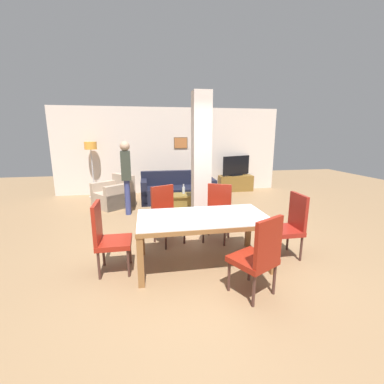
{
  "coord_description": "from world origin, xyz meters",
  "views": [
    {
      "loc": [
        -0.77,
        -3.43,
        1.9
      ],
      "look_at": [
        0.0,
        0.91,
        0.89
      ],
      "focal_mm": 24.0,
      "sensor_mm": 36.0,
      "label": 1
    }
  ],
  "objects_px": {
    "tv_screen": "(236,166)",
    "floor_lamp": "(91,151)",
    "dining_chair_far_right": "(218,211)",
    "dining_chair_near_right": "(259,254)",
    "tv_stand": "(236,183)",
    "bottle": "(184,190)",
    "dining_chair_far_left": "(166,213)",
    "armchair": "(115,195)",
    "dining_chair_head_right": "(290,224)",
    "dining_chair_head_left": "(107,235)",
    "standing_person": "(126,173)",
    "coffee_table": "(185,202)",
    "dining_table": "(203,225)",
    "sofa": "(178,191)"
  },
  "relations": [
    {
      "from": "dining_chair_head_left",
      "to": "bottle",
      "type": "bearing_deg",
      "value": 153.04
    },
    {
      "from": "coffee_table",
      "to": "standing_person",
      "type": "bearing_deg",
      "value": -176.53
    },
    {
      "from": "sofa",
      "to": "tv_stand",
      "type": "distance_m",
      "value": 2.29
    },
    {
      "from": "dining_chair_far_left",
      "to": "tv_screen",
      "type": "distance_m",
      "value": 4.61
    },
    {
      "from": "dining_chair_far_right",
      "to": "floor_lamp",
      "type": "height_order",
      "value": "floor_lamp"
    },
    {
      "from": "dining_chair_far_left",
      "to": "armchair",
      "type": "xyz_separation_m",
      "value": [
        -1.18,
        2.56,
        -0.25
      ]
    },
    {
      "from": "dining_chair_near_right",
      "to": "tv_screen",
      "type": "height_order",
      "value": "tv_screen"
    },
    {
      "from": "dining_chair_head_right",
      "to": "tv_stand",
      "type": "bearing_deg",
      "value": -9.53
    },
    {
      "from": "dining_table",
      "to": "tv_stand",
      "type": "xyz_separation_m",
      "value": [
        2.16,
        4.67,
        -0.34
      ]
    },
    {
      "from": "dining_chair_head_left",
      "to": "floor_lamp",
      "type": "distance_m",
      "value": 4.8
    },
    {
      "from": "dining_chair_far_right",
      "to": "dining_chair_near_right",
      "type": "xyz_separation_m",
      "value": [
        -0.0,
        -1.75,
        0.0
      ]
    },
    {
      "from": "dining_chair_head_left",
      "to": "standing_person",
      "type": "bearing_deg",
      "value": 178.19
    },
    {
      "from": "armchair",
      "to": "coffee_table",
      "type": "bearing_deg",
      "value": -148.01
    },
    {
      "from": "dining_chair_head_right",
      "to": "standing_person",
      "type": "relative_size",
      "value": 0.58
    },
    {
      "from": "dining_table",
      "to": "dining_chair_head_right",
      "type": "height_order",
      "value": "dining_chair_head_right"
    },
    {
      "from": "tv_stand",
      "to": "dining_chair_head_left",
      "type": "bearing_deg",
      "value": -126.82
    },
    {
      "from": "dining_chair_head_right",
      "to": "floor_lamp",
      "type": "xyz_separation_m",
      "value": [
        -3.75,
        4.61,
        0.87
      ]
    },
    {
      "from": "standing_person",
      "to": "coffee_table",
      "type": "bearing_deg",
      "value": 90.0
    },
    {
      "from": "bottle",
      "to": "standing_person",
      "type": "height_order",
      "value": "standing_person"
    },
    {
      "from": "dining_table",
      "to": "dining_chair_head_left",
      "type": "relative_size",
      "value": 1.88
    },
    {
      "from": "dining_chair_head_right",
      "to": "coffee_table",
      "type": "relative_size",
      "value": 1.33
    },
    {
      "from": "dining_chair_far_right",
      "to": "coffee_table",
      "type": "height_order",
      "value": "dining_chair_far_right"
    },
    {
      "from": "tv_stand",
      "to": "dining_chair_near_right",
      "type": "bearing_deg",
      "value": -106.98
    },
    {
      "from": "dining_table",
      "to": "coffee_table",
      "type": "distance_m",
      "value": 2.83
    },
    {
      "from": "dining_table",
      "to": "dining_chair_head_right",
      "type": "relative_size",
      "value": 1.88
    },
    {
      "from": "standing_person",
      "to": "dining_chair_head_right",
      "type": "bearing_deg",
      "value": 40.59
    },
    {
      "from": "dining_chair_far_left",
      "to": "dining_chair_head_right",
      "type": "bearing_deg",
      "value": 126.7
    },
    {
      "from": "dining_chair_head_right",
      "to": "dining_chair_near_right",
      "type": "relative_size",
      "value": 1.0
    },
    {
      "from": "dining_chair_far_right",
      "to": "armchair",
      "type": "bearing_deg",
      "value": -22.58
    },
    {
      "from": "sofa",
      "to": "floor_lamp",
      "type": "bearing_deg",
      "value": -20.16
    },
    {
      "from": "dining_chair_near_right",
      "to": "coffee_table",
      "type": "relative_size",
      "value": 1.33
    },
    {
      "from": "dining_chair_far_right",
      "to": "dining_chair_near_right",
      "type": "bearing_deg",
      "value": 118.31
    },
    {
      "from": "tv_stand",
      "to": "dining_chair_head_right",
      "type": "bearing_deg",
      "value": -99.53
    },
    {
      "from": "dining_chair_near_right",
      "to": "armchair",
      "type": "distance_m",
      "value": 4.83
    },
    {
      "from": "tv_stand",
      "to": "floor_lamp",
      "type": "xyz_separation_m",
      "value": [
        -4.54,
        -0.06,
        1.14
      ]
    },
    {
      "from": "dining_chair_head_right",
      "to": "dining_chair_far_left",
      "type": "xyz_separation_m",
      "value": [
        -1.84,
        0.89,
        0.0
      ]
    },
    {
      "from": "dining_chair_far_left",
      "to": "tv_stand",
      "type": "xyz_separation_m",
      "value": [
        2.62,
        3.78,
        -0.27
      ]
    },
    {
      "from": "dining_chair_near_right",
      "to": "coffee_table",
      "type": "distance_m",
      "value": 3.72
    },
    {
      "from": "coffee_table",
      "to": "standing_person",
      "type": "relative_size",
      "value": 0.44
    },
    {
      "from": "armchair",
      "to": "standing_person",
      "type": "distance_m",
      "value": 1.1
    },
    {
      "from": "armchair",
      "to": "dining_chair_far_right",
      "type": "bearing_deg",
      "value": -178.81
    },
    {
      "from": "dining_chair_near_right",
      "to": "dining_chair_far_left",
      "type": "xyz_separation_m",
      "value": [
        -0.93,
        1.78,
        0.0
      ]
    },
    {
      "from": "dining_chair_far_right",
      "to": "tv_screen",
      "type": "height_order",
      "value": "tv_screen"
    },
    {
      "from": "sofa",
      "to": "tv_stand",
      "type": "xyz_separation_m",
      "value": [
        2.08,
        0.96,
        -0.02
      ]
    },
    {
      "from": "coffee_table",
      "to": "dining_chair_head_left",
      "type": "bearing_deg",
      "value": -117.94
    },
    {
      "from": "tv_screen",
      "to": "floor_lamp",
      "type": "xyz_separation_m",
      "value": [
        -4.54,
        -0.06,
        0.56
      ]
    },
    {
      "from": "tv_stand",
      "to": "bottle",
      "type": "bearing_deg",
      "value": -138.67
    },
    {
      "from": "dining_chair_far_left",
      "to": "floor_lamp",
      "type": "bearing_deg",
      "value": -90.1
    },
    {
      "from": "dining_table",
      "to": "dining_chair_far_left",
      "type": "xyz_separation_m",
      "value": [
        -0.46,
        0.89,
        -0.07
      ]
    },
    {
      "from": "dining_table",
      "to": "dining_chair_head_right",
      "type": "xyz_separation_m",
      "value": [
        1.38,
        0.0,
        -0.07
      ]
    }
  ]
}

